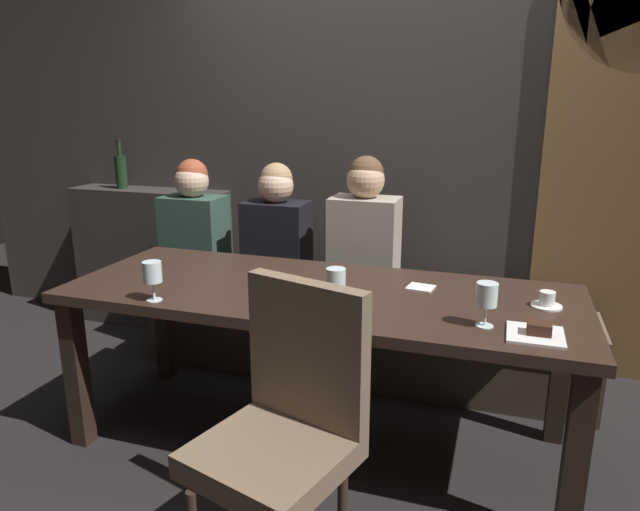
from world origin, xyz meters
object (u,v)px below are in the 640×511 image
object	(u,v)px
wine_glass_end_left	(152,274)
dessert_plate	(537,332)
wine_bottle_dark_red	(121,171)
wine_glass_near_left	(336,281)
diner_redhead	(194,226)
diner_bearded	(277,232)
banquette_bench	(358,337)
espresso_cup	(547,301)
wine_glass_far_right	(487,297)
dining_table	(319,308)
chair_near_side	(287,416)
diner_far_end	(364,235)

from	to	relation	value
wine_glass_end_left	dessert_plate	bearing A→B (deg)	3.78
dessert_plate	wine_bottle_dark_red	bearing A→B (deg)	154.04
wine_bottle_dark_red	wine_glass_near_left	world-z (taller)	wine_bottle_dark_red
diner_redhead	dessert_plate	distance (m)	2.13
diner_redhead	wine_glass_end_left	bearing A→B (deg)	-67.96
diner_bearded	wine_glass_end_left	size ratio (longest dim) A/B	4.53
wine_glass_end_left	banquette_bench	bearing A→B (deg)	60.52
diner_redhead	wine_bottle_dark_red	xyz separation A→B (m)	(-0.72, 0.31, 0.27)
diner_bearded	dessert_plate	bearing A→B (deg)	-35.52
espresso_cup	dessert_plate	xyz separation A→B (m)	(-0.05, -0.32, -0.01)
banquette_bench	wine_glass_far_right	distance (m)	1.31
dining_table	espresso_cup	size ratio (longest dim) A/B	18.33
banquette_bench	wine_glass_end_left	xyz separation A→B (m)	(-0.59, -1.05, 0.62)
chair_near_side	wine_glass_near_left	xyz separation A→B (m)	(0.01, 0.51, 0.29)
wine_glass_near_left	espresso_cup	distance (m)	0.84
banquette_bench	chair_near_side	bearing A→B (deg)	-84.77
espresso_cup	dining_table	bearing A→B (deg)	-175.72
wine_bottle_dark_red	wine_glass_end_left	world-z (taller)	wine_bottle_dark_red
dining_table	wine_bottle_dark_red	size ratio (longest dim) A/B	6.75
banquette_bench	wine_glass_near_left	xyz separation A→B (m)	(0.14, -0.91, 0.62)
diner_far_end	wine_bottle_dark_red	bearing A→B (deg)	169.43
diner_far_end	dining_table	bearing A→B (deg)	-92.25
banquette_bench	wine_glass_near_left	bearing A→B (deg)	-81.50
banquette_bench	chair_near_side	xyz separation A→B (m)	(0.13, -1.42, 0.33)
espresso_cup	dessert_plate	distance (m)	0.32
dining_table	wine_bottle_dark_red	distance (m)	2.06
diner_far_end	dessert_plate	world-z (taller)	diner_far_end
banquette_bench	diner_bearded	bearing A→B (deg)	177.05
wine_bottle_dark_red	dessert_plate	xyz separation A→B (m)	(2.61, -1.27, -0.32)
diner_redhead	wine_glass_end_left	size ratio (longest dim) A/B	4.56
wine_bottle_dark_red	wine_glass_far_right	distance (m)	2.74
diner_redhead	diner_bearded	world-z (taller)	diner_redhead
diner_far_end	wine_glass_end_left	size ratio (longest dim) A/B	4.87
dining_table	wine_glass_end_left	world-z (taller)	wine_glass_end_left
diner_bearded	wine_glass_end_left	xyz separation A→B (m)	(-0.10, -1.07, 0.05)
diner_bearded	wine_glass_near_left	world-z (taller)	diner_bearded
banquette_bench	wine_glass_near_left	size ratio (longest dim) A/B	15.24
diner_far_end	wine_glass_far_right	bearing A→B (deg)	-53.50
dining_table	diner_bearded	world-z (taller)	diner_bearded
chair_near_side	diner_bearded	bearing A→B (deg)	113.37
banquette_bench	wine_bottle_dark_red	size ratio (longest dim) A/B	7.67
dining_table	diner_bearded	xyz separation A→B (m)	(-0.50, 0.73, 0.15)
dining_table	wine_bottle_dark_red	xyz separation A→B (m)	(-1.74, 1.02, 0.42)
wine_glass_end_left	wine_glass_far_right	bearing A→B (deg)	5.92
diner_redhead	espresso_cup	bearing A→B (deg)	-18.36
banquette_bench	diner_redhead	distance (m)	1.17
diner_redhead	wine_bottle_dark_red	world-z (taller)	wine_bottle_dark_red
dining_table	diner_redhead	xyz separation A→B (m)	(-1.02, 0.71, 0.15)
wine_glass_end_left	diner_bearded	bearing A→B (deg)	84.88
diner_bearded	dessert_plate	world-z (taller)	diner_bearded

